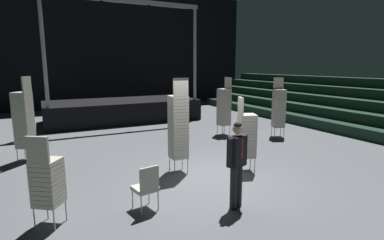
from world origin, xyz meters
TOP-DOWN VIEW (x-y plane):
  - ground_plane at (0.00, 0.00)m, footprint 22.00×30.00m
  - arena_end_wall at (0.00, 15.00)m, footprint 22.00×0.30m
  - stage_riser at (-0.00, 9.22)m, footprint 7.61×3.31m
  - man_with_tie at (-0.43, -1.69)m, footprint 0.56×0.36m
  - chair_stack_front_left at (-4.34, 3.81)m, footprint 0.60×0.60m
  - chair_stack_front_right at (4.72, 2.73)m, footprint 0.58×0.58m
  - chair_stack_mid_left at (1.08, -0.00)m, footprint 0.56×0.56m
  - chair_stack_mid_right at (-0.61, 0.75)m, footprint 0.45×0.45m
  - chair_stack_rear_left at (-3.87, -0.76)m, footprint 0.61×0.61m
  - chair_stack_rear_right at (2.96, 4.05)m, footprint 0.47×0.47m
  - loose_chair_near_man at (-2.11, -1.00)m, footprint 0.51×0.51m

SIDE VIEW (x-z plane):
  - ground_plane at x=0.00m, z-range -0.10..0.00m
  - loose_chair_near_man at x=-2.11m, z-range 0.06..1.01m
  - stage_riser at x=0.00m, z-range -2.31..3.56m
  - chair_stack_rear_left at x=-3.87m, z-range 0.00..1.71m
  - man_with_tie at x=-0.43m, z-range 0.12..1.91m
  - chair_stack_mid_left at x=1.08m, z-range 0.00..2.05m
  - chair_stack_front_right at x=4.72m, z-range 0.00..2.39m
  - chair_stack_rear_right at x=2.96m, z-range 0.00..2.39m
  - chair_stack_front_left at x=-4.34m, z-range 0.00..2.56m
  - chair_stack_mid_right at x=-0.61m, z-range 0.00..2.56m
  - arena_end_wall at x=0.00m, z-range 0.00..8.00m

